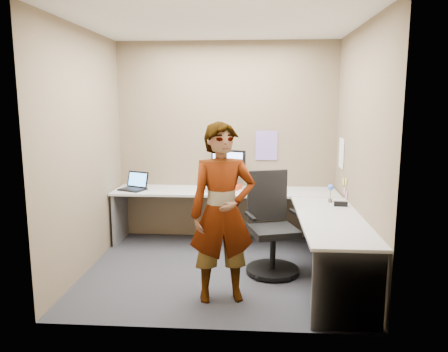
# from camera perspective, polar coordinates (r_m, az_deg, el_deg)

# --- Properties ---
(ground) EXTENTS (3.00, 3.00, 0.00)m
(ground) POSITION_cam_1_polar(r_m,az_deg,el_deg) (5.09, -0.64, -12.21)
(ground) COLOR #242529
(ground) RESTS_ON ground
(wall_back) EXTENTS (3.00, 0.00, 3.00)m
(wall_back) POSITION_cam_1_polar(r_m,az_deg,el_deg) (6.04, 0.33, 4.53)
(wall_back) COLOR brown
(wall_back) RESTS_ON ground
(wall_right) EXTENTS (0.00, 2.70, 2.70)m
(wall_right) POSITION_cam_1_polar(r_m,az_deg,el_deg) (4.86, 17.26, 2.77)
(wall_right) COLOR brown
(wall_right) RESTS_ON ground
(wall_left) EXTENTS (0.00, 2.70, 2.70)m
(wall_left) POSITION_cam_1_polar(r_m,az_deg,el_deg) (5.09, -17.76, 3.05)
(wall_left) COLOR brown
(wall_left) RESTS_ON ground
(ceiling) EXTENTS (3.00, 3.00, 0.00)m
(ceiling) POSITION_cam_1_polar(r_m,az_deg,el_deg) (4.78, -0.70, 19.34)
(ceiling) COLOR white
(ceiling) RESTS_ON wall_back
(desk) EXTENTS (2.98, 2.58, 0.73)m
(desk) POSITION_cam_1_polar(r_m,az_deg,el_deg) (5.26, 4.46, -4.76)
(desk) COLOR #B7B7B7
(desk) RESTS_ON ground
(paper_ream) EXTENTS (0.37, 0.33, 0.06)m
(paper_ream) POSITION_cam_1_polar(r_m,az_deg,el_deg) (5.89, 0.54, -1.41)
(paper_ream) COLOR red
(paper_ream) RESTS_ON desk
(monitor) EXTENTS (0.47, 0.24, 0.47)m
(monitor) POSITION_cam_1_polar(r_m,az_deg,el_deg) (5.85, 0.55, 1.57)
(monitor) COLOR black
(monitor) RESTS_ON paper_ream
(laptop) EXTENTS (0.41, 0.38, 0.23)m
(laptop) POSITION_cam_1_polar(r_m,az_deg,el_deg) (5.97, -11.57, -1.17)
(laptop) COLOR black
(laptop) RESTS_ON desk
(trackball_mouse) EXTENTS (0.12, 0.08, 0.07)m
(trackball_mouse) POSITION_cam_1_polar(r_m,az_deg,el_deg) (5.70, -2.55, -1.85)
(trackball_mouse) COLOR #B7B7BC
(trackball_mouse) RESTS_ON desk
(origami) EXTENTS (0.10, 0.10, 0.06)m
(origami) POSITION_cam_1_polar(r_m,az_deg,el_deg) (5.57, 3.50, -2.09)
(origami) COLOR white
(origami) RESTS_ON desk
(stapler) EXTENTS (0.15, 0.05, 0.05)m
(stapler) POSITION_cam_1_polar(r_m,az_deg,el_deg) (5.11, 15.01, -3.55)
(stapler) COLOR black
(stapler) RESTS_ON desk
(flower) EXTENTS (0.07, 0.07, 0.22)m
(flower) POSITION_cam_1_polar(r_m,az_deg,el_deg) (5.25, 13.75, -1.84)
(flower) COLOR brown
(flower) RESTS_ON desk
(calendar_purple) EXTENTS (0.30, 0.01, 0.40)m
(calendar_purple) POSITION_cam_1_polar(r_m,az_deg,el_deg) (6.02, 5.57, 3.99)
(calendar_purple) COLOR #846BB7
(calendar_purple) RESTS_ON wall_back
(calendar_white) EXTENTS (0.01, 0.28, 0.38)m
(calendar_white) POSITION_cam_1_polar(r_m,az_deg,el_deg) (5.75, 15.09, 2.91)
(calendar_white) COLOR white
(calendar_white) RESTS_ON wall_right
(sticky_note_a) EXTENTS (0.01, 0.07, 0.07)m
(sticky_note_a) POSITION_cam_1_polar(r_m,az_deg,el_deg) (5.45, 15.64, -0.68)
(sticky_note_a) COLOR #F2E059
(sticky_note_a) RESTS_ON wall_right
(sticky_note_b) EXTENTS (0.01, 0.07, 0.07)m
(sticky_note_b) POSITION_cam_1_polar(r_m,az_deg,el_deg) (5.52, 15.47, -1.91)
(sticky_note_b) COLOR pink
(sticky_note_b) RESTS_ON wall_right
(sticky_note_c) EXTENTS (0.01, 0.07, 0.07)m
(sticky_note_c) POSITION_cam_1_polar(r_m,az_deg,el_deg) (5.41, 15.71, -2.37)
(sticky_note_c) COLOR pink
(sticky_note_c) RESTS_ON wall_right
(sticky_note_d) EXTENTS (0.01, 0.07, 0.07)m
(sticky_note_d) POSITION_cam_1_polar(r_m,az_deg,el_deg) (5.60, 15.32, -0.70)
(sticky_note_d) COLOR #F2E059
(sticky_note_d) RESTS_ON wall_right
(office_chair) EXTENTS (0.64, 0.62, 1.11)m
(office_chair) POSITION_cam_1_polar(r_m,az_deg,el_deg) (4.94, 6.17, -7.33)
(office_chair) COLOR black
(office_chair) RESTS_ON ground
(person) EXTENTS (0.70, 0.54, 1.72)m
(person) POSITION_cam_1_polar(r_m,az_deg,el_deg) (4.15, -0.20, -4.86)
(person) COLOR #999399
(person) RESTS_ON ground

